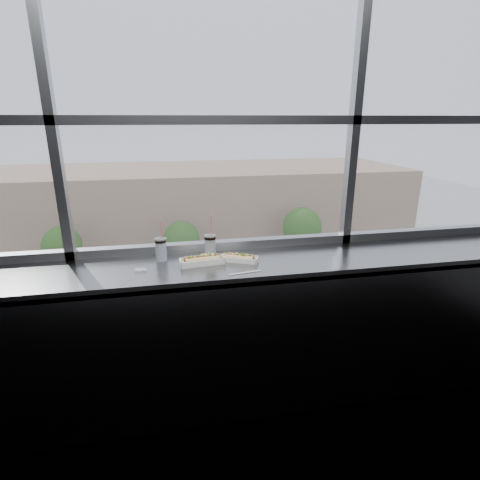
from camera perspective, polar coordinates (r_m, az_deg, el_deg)
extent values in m
plane|color=black|center=(2.97, -3.35, -11.45)|extent=(6.00, 0.00, 6.00)
plane|color=silver|center=(2.62, -4.18, 24.35)|extent=(6.00, 0.00, 6.00)
cube|color=gray|center=(2.50, -2.70, -4.09)|extent=(6.00, 0.55, 0.06)
cube|color=gray|center=(2.53, -1.63, -17.28)|extent=(6.00, 0.04, 1.04)
cube|color=white|center=(2.47, -5.79, -3.63)|extent=(0.30, 0.12, 0.01)
cube|color=white|center=(2.46, -5.80, -3.21)|extent=(0.30, 0.12, 0.04)
cylinder|color=#D6B478|center=(2.45, -5.81, -3.03)|extent=(0.23, 0.07, 0.05)
cylinder|color=brown|center=(2.45, -5.82, -2.73)|extent=(0.24, 0.06, 0.03)
cube|color=white|center=(2.50, -0.06, -3.21)|extent=(0.26, 0.17, 0.01)
cube|color=white|center=(2.50, -0.06, -2.86)|extent=(0.26, 0.17, 0.03)
cylinder|color=#D6B478|center=(2.49, -0.06, -2.71)|extent=(0.19, 0.12, 0.04)
cylinder|color=brown|center=(2.49, -0.06, -2.46)|extent=(0.19, 0.11, 0.03)
cylinder|color=white|center=(2.55, -11.95, -1.50)|extent=(0.07, 0.07, 0.15)
cylinder|color=black|center=(2.53, -12.04, -0.12)|extent=(0.08, 0.08, 0.02)
cylinder|color=silver|center=(2.53, -12.06, 0.14)|extent=(0.08, 0.08, 0.01)
cylinder|color=#E0647B|center=(2.50, -11.92, 1.56)|extent=(0.01, 0.04, 0.15)
cylinder|color=white|center=(2.55, -4.56, -1.07)|extent=(0.08, 0.08, 0.15)
cylinder|color=black|center=(2.53, -4.60, 0.37)|extent=(0.08, 0.08, 0.02)
cylinder|color=silver|center=(2.53, -4.61, 0.65)|extent=(0.08, 0.08, 0.01)
cylinder|color=#E0647B|center=(2.50, -4.39, 2.12)|extent=(0.01, 0.04, 0.16)
cylinder|color=white|center=(2.31, 0.76, -5.00)|extent=(0.21, 0.04, 0.01)
ellipsoid|color=silver|center=(2.42, -14.88, -4.35)|extent=(0.09, 0.06, 0.02)
plane|color=#A8A8A8|center=(47.87, -10.25, 1.97)|extent=(120.00, 120.00, 0.00)
cube|color=black|center=(26.03, -9.06, -12.12)|extent=(80.00, 10.00, 0.06)
cube|color=#A8A8A8|center=(33.21, -9.65, -5.26)|extent=(80.00, 6.00, 0.04)
cube|color=tan|center=(41.55, -10.39, 5.22)|extent=(50.00, 14.00, 8.00)
imported|color=#2F4BA3|center=(26.32, 24.24, -10.31)|extent=(3.67, 7.26, 2.32)
imported|color=black|center=(30.73, -28.99, -7.13)|extent=(2.97, 6.52, 2.13)
imported|color=silver|center=(23.21, 8.68, -13.27)|extent=(2.81, 5.98, 1.94)
imported|color=white|center=(32.29, 15.66, -4.14)|extent=(3.40, 7.01, 2.26)
imported|color=black|center=(22.59, -23.04, -15.18)|extent=(3.45, 6.92, 2.22)
imported|color=#66605B|center=(33.93, -3.65, -2.40)|extent=(1.02, 0.76, 2.29)
imported|color=#66605B|center=(35.44, 8.23, -1.92)|extent=(0.88, 0.66, 1.97)
imported|color=#66605B|center=(33.11, -11.96, -3.33)|extent=(1.01, 0.76, 2.27)
cylinder|color=#47382B|center=(33.88, -25.02, -4.20)|extent=(0.23, 0.23, 2.33)
sphere|color=#3C7227|center=(33.20, -25.50, -0.77)|extent=(3.11, 3.11, 3.11)
cylinder|color=#47382B|center=(32.80, -8.68, -3.38)|extent=(0.23, 0.23, 2.31)
sphere|color=#3C7227|center=(32.09, -8.86, 0.14)|extent=(3.08, 3.08, 3.08)
cylinder|color=#47382B|center=(34.73, 9.23, -1.87)|extent=(0.26, 0.26, 2.64)
sphere|color=#3C7227|center=(34.00, 9.43, 1.97)|extent=(3.52, 3.52, 3.52)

